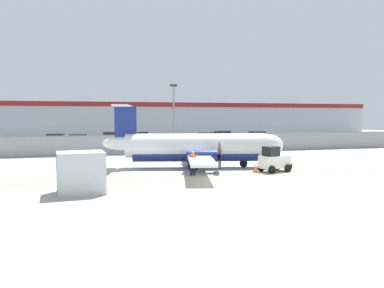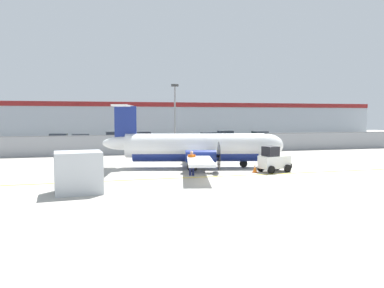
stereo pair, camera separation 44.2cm
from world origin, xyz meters
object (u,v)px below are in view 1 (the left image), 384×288
Objects in this scene: cargo_container at (81,173)px; traffic_cone_near_right at (206,163)px; parked_car_7 at (258,136)px; parked_car_0 at (55,140)px; baggage_tug at (274,160)px; parked_car_3 at (139,137)px; parked_car_5 at (207,138)px; parked_car_6 at (223,136)px; parked_car_1 at (77,140)px; apron_light_pole at (174,114)px; parked_car_2 at (110,137)px; traffic_cone_near_left at (255,168)px; ground_crew_worker at (193,162)px; parked_car_4 at (193,141)px; commuter_airplane at (199,147)px.

cargo_container is 4.01× the size of traffic_cone_near_right.
parked_car_0 is at bearing 175.80° from parked_car_7.
parked_car_3 is at bearing 87.67° from baggage_tug.
parked_car_5 is 8.87m from parked_car_7.
parked_car_5 is 6.59m from parked_car_6.
parked_car_1 and parked_car_3 have the same top height.
parked_car_5 is 0.59× the size of apron_light_pole.
parked_car_2 is (3.46, 36.81, -0.21)m from cargo_container.
traffic_cone_near_left is 0.15× the size of parked_car_5.
parked_car_6 is (7.90, 32.20, 0.04)m from baggage_tug.
ground_crew_worker is at bearing 23.98° from cargo_container.
traffic_cone_near_left is at bearing 103.37° from parked_car_2.
parked_car_6 is 0.60× the size of apron_light_pole.
parked_car_5 is at bearing 69.77° from baggage_tug.
parked_car_3 is 19.30m from apron_light_pole.
traffic_cone_near_left is at bearing 91.45° from parked_car_3.
parked_car_7 is (16.32, 24.79, 0.58)m from traffic_cone_near_right.
cargo_container is at bearing 71.31° from parked_car_3.
parked_car_5 is at bearing 179.99° from parked_car_1.
parked_car_2 is 0.98× the size of parked_car_7.
parked_car_3 is (11.70, 2.56, 0.00)m from parked_car_0.
parked_car_6 is at bearing -167.82° from parked_car_1.
cargo_container reaches higher than traffic_cone_near_left.
parked_car_5 reaches higher than traffic_cone_near_left.
apron_light_pole is at bearing 133.57° from parked_car_0.
traffic_cone_near_left is at bearing 114.86° from parked_car_1.
baggage_tug reaches higher than parked_car_7.
baggage_tug is 0.59× the size of parked_car_2.
baggage_tug is 0.58× the size of parked_car_5.
ground_crew_worker is 4.84m from traffic_cone_near_left.
traffic_cone_near_right is 9.43m from apron_light_pole.
parked_car_5 is (17.04, 31.39, -0.21)m from cargo_container.
cargo_container reaches higher than baggage_tug.
traffic_cone_near_left is 29.78m from parked_car_1.
cargo_container is (-7.26, -4.03, 0.15)m from ground_crew_worker.
parked_car_6 is at bearing 137.61° from parked_car_7.
parked_car_1 is 26.92m from parked_car_7.
parked_car_3 is 11.95m from parked_car_4.
traffic_cone_near_right is at bearing -85.17° from apron_light_pole.
commuter_airplane is 4.95m from traffic_cone_near_left.
parked_car_7 is (12.33, 28.69, 0.04)m from baggage_tug.
baggage_tug reaches higher than traffic_cone_near_right.
ground_crew_worker is 28.22m from parked_car_1.
parked_car_6 is at bearing 176.95° from parked_car_3.
parked_car_1 and parked_car_5 have the same top height.
parked_car_6 is at bearing 177.14° from parked_car_2.
parked_car_1 is at bearing -174.18° from parked_car_6.
traffic_cone_near_right is 0.09× the size of apron_light_pole.
parked_car_2 is at bearing -147.15° from parked_car_0.
apron_light_pole is (-4.32, -8.30, 3.41)m from parked_car_4.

